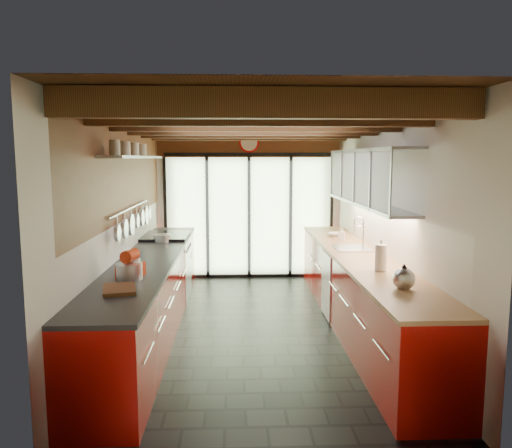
% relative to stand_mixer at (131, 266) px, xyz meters
% --- Properties ---
extents(ground, '(5.50, 5.50, 0.00)m').
position_rel_stand_mixer_xyz_m(ground, '(1.27, 1.07, -1.03)').
color(ground, black).
rests_on(ground, ground).
extents(room_shell, '(5.50, 5.50, 5.50)m').
position_rel_stand_mixer_xyz_m(room_shell, '(1.27, 1.07, 0.62)').
color(room_shell, silver).
rests_on(room_shell, ground).
extents(ceiling_beams, '(3.14, 5.06, 4.90)m').
position_rel_stand_mixer_xyz_m(ceiling_beams, '(1.27, 1.44, 1.43)').
color(ceiling_beams, '#593316').
rests_on(ceiling_beams, ground).
extents(glass_door, '(2.95, 0.10, 2.90)m').
position_rel_stand_mixer_xyz_m(glass_door, '(1.27, 3.76, 0.63)').
color(glass_door, '#C6EAAD').
rests_on(glass_door, ground).
extents(left_counter, '(0.68, 5.00, 0.92)m').
position_rel_stand_mixer_xyz_m(left_counter, '(-0.01, 1.07, -0.57)').
color(left_counter, '#A70E09').
rests_on(left_counter, ground).
extents(range_stove, '(0.66, 0.90, 0.97)m').
position_rel_stand_mixer_xyz_m(range_stove, '(-0.01, 2.52, -0.56)').
color(range_stove, silver).
rests_on(range_stove, ground).
extents(right_counter, '(0.68, 5.00, 0.92)m').
position_rel_stand_mixer_xyz_m(right_counter, '(2.54, 1.07, -0.57)').
color(right_counter, '#A70E09').
rests_on(right_counter, ground).
extents(sink_assembly, '(0.45, 0.52, 0.43)m').
position_rel_stand_mixer_xyz_m(sink_assembly, '(2.56, 1.47, -0.07)').
color(sink_assembly, silver).
rests_on(sink_assembly, right_counter).
extents(upper_cabinets_right, '(0.34, 3.00, 3.00)m').
position_rel_stand_mixer_xyz_m(upper_cabinets_right, '(2.70, 1.37, 0.82)').
color(upper_cabinets_right, silver).
rests_on(upper_cabinets_right, ground).
extents(left_wall_fixtures, '(0.28, 2.60, 0.96)m').
position_rel_stand_mixer_xyz_m(left_wall_fixtures, '(-0.20, 1.36, 0.75)').
color(left_wall_fixtures, silver).
rests_on(left_wall_fixtures, ground).
extents(stand_mixer, '(0.25, 0.35, 0.29)m').
position_rel_stand_mixer_xyz_m(stand_mixer, '(0.00, 0.00, 0.00)').
color(stand_mixer, red).
rests_on(stand_mixer, left_counter).
extents(pot_large, '(0.27, 0.27, 0.16)m').
position_rel_stand_mixer_xyz_m(pot_large, '(0.00, -0.09, -0.03)').
color(pot_large, silver).
rests_on(pot_large, left_counter).
extents(pot_small, '(0.27, 0.27, 0.10)m').
position_rel_stand_mixer_xyz_m(pot_small, '(0.00, 2.15, -0.06)').
color(pot_small, silver).
rests_on(pot_small, left_counter).
extents(cutting_board, '(0.36, 0.44, 0.03)m').
position_rel_stand_mixer_xyz_m(cutting_board, '(0.00, -0.51, -0.10)').
color(cutting_board, brown).
rests_on(cutting_board, left_counter).
extents(kettle, '(0.24, 0.27, 0.24)m').
position_rel_stand_mixer_xyz_m(kettle, '(2.54, -0.54, -0.01)').
color(kettle, silver).
rests_on(kettle, right_counter).
extents(paper_towel, '(0.14, 0.14, 0.33)m').
position_rel_stand_mixer_xyz_m(paper_towel, '(2.54, 0.18, 0.03)').
color(paper_towel, white).
rests_on(paper_towel, right_counter).
extents(soap_bottle, '(0.11, 0.11, 0.19)m').
position_rel_stand_mixer_xyz_m(soap_bottle, '(2.54, 2.09, -0.02)').
color(soap_bottle, silver).
rests_on(soap_bottle, right_counter).
extents(bowl, '(0.27, 0.27, 0.06)m').
position_rel_stand_mixer_xyz_m(bowl, '(2.54, 2.48, -0.08)').
color(bowl, silver).
rests_on(bowl, right_counter).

